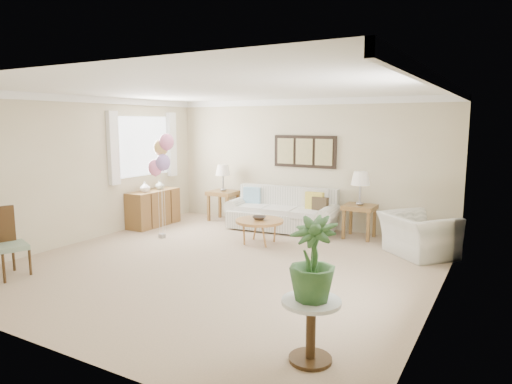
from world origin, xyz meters
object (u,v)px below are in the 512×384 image
armchair (418,235)px  balloon_cluster (161,156)px  sofa (283,213)px  accent_chair (4,241)px  coffee_table (260,222)px

armchair → balloon_cluster: (-4.35, -1.12, 1.19)m
sofa → accent_chair: (-2.13, -4.44, 0.17)m
coffee_table → armchair: size_ratio=0.82×
balloon_cluster → accent_chair: bearing=-99.7°
sofa → armchair: bearing=-11.6°
sofa → coffee_table: 1.17m
sofa → balloon_cluster: 2.64m
coffee_table → armchair: 2.65m
sofa → coffee_table: (0.12, -1.17, 0.06)m
coffee_table → accent_chair: accent_chair is taller
sofa → balloon_cluster: balloon_cluster is taller
sofa → balloon_cluster: size_ratio=1.22×
coffee_table → accent_chair: (-2.25, -3.27, 0.11)m
accent_chair → balloon_cluster: 2.99m
armchair → accent_chair: accent_chair is taller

